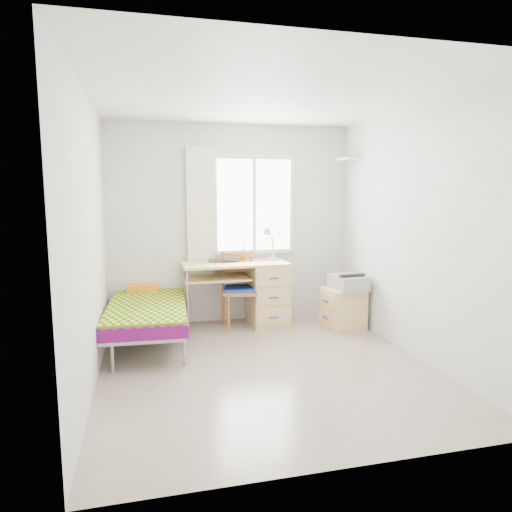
{
  "coord_description": "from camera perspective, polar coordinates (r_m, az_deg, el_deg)",
  "views": [
    {
      "loc": [
        -1.13,
        -4.2,
        1.74
      ],
      "look_at": [
        0.04,
        0.55,
        1.04
      ],
      "focal_mm": 32.0,
      "sensor_mm": 36.0,
      "label": 1
    }
  ],
  "objects": [
    {
      "name": "floating_shelf",
      "position": [
        6.19,
        11.49,
        11.8
      ],
      "size": [
        0.2,
        0.32,
        0.03
      ],
      "primitive_type": "cube",
      "color": "white",
      "rests_on": "wall_right"
    },
    {
      "name": "printer",
      "position": [
        5.84,
        11.46,
        -3.19
      ],
      "size": [
        0.41,
        0.47,
        0.19
      ],
      "rotation": [
        0.0,
        0.0,
        0.09
      ],
      "color": "#9EA0A6",
      "rests_on": "cabinet"
    },
    {
      "name": "task_lamp",
      "position": [
        5.85,
        1.85,
        2.0
      ],
      "size": [
        0.24,
        0.33,
        0.44
      ],
      "rotation": [
        0.0,
        0.0,
        -0.05
      ],
      "color": "white",
      "rests_on": "desk"
    },
    {
      "name": "wall_left",
      "position": [
        4.25,
        -20.11,
        1.73
      ],
      "size": [
        0.0,
        3.5,
        3.5
      ],
      "primitive_type": "plane",
      "rotation": [
        1.57,
        0.0,
        1.57
      ],
      "color": "silver",
      "rests_on": "ground"
    },
    {
      "name": "window",
      "position": [
        6.1,
        -0.24,
        6.38
      ],
      "size": [
        1.1,
        0.04,
        1.3
      ],
      "color": "white",
      "rests_on": "wall_back"
    },
    {
      "name": "bed",
      "position": [
        5.47,
        -13.45,
        -6.31
      ],
      "size": [
        0.97,
        1.91,
        0.81
      ],
      "rotation": [
        0.0,
        0.0,
        -0.06
      ],
      "color": "#97999F",
      "rests_on": "floor"
    },
    {
      "name": "desk",
      "position": [
        5.96,
        0.75,
        -4.32
      ],
      "size": [
        1.34,
        0.63,
        0.84
      ],
      "rotation": [
        0.0,
        0.0,
        0.01
      ],
      "color": "tan",
      "rests_on": "floor"
    },
    {
      "name": "wall_right",
      "position": [
        5.02,
        19.18,
        2.7
      ],
      "size": [
        0.0,
        3.5,
        3.5
      ],
      "primitive_type": "plane",
      "rotation": [
        1.57,
        0.0,
        -1.57
      ],
      "color": "silver",
      "rests_on": "ground"
    },
    {
      "name": "ceiling",
      "position": [
        4.43,
        1.3,
        19.37
      ],
      "size": [
        3.5,
        3.5,
        0.0
      ],
      "primitive_type": "plane",
      "rotation": [
        3.14,
        0.0,
        0.0
      ],
      "color": "white",
      "rests_on": "wall_back"
    },
    {
      "name": "cabinet",
      "position": [
        5.94,
        10.84,
        -6.46
      ],
      "size": [
        0.5,
        0.45,
        0.51
      ],
      "rotation": [
        0.0,
        0.0,
        0.07
      ],
      "color": "tan",
      "rests_on": "floor"
    },
    {
      "name": "curtain",
      "position": [
        5.93,
        -6.95,
        5.3
      ],
      "size": [
        0.35,
        0.05,
        1.7
      ],
      "primitive_type": "cube",
      "color": "beige",
      "rests_on": "wall_back"
    },
    {
      "name": "book",
      "position": [
        5.83,
        -4.27,
        -3.23
      ],
      "size": [
        0.19,
        0.25,
        0.02
      ],
      "primitive_type": "imported",
      "rotation": [
        0.0,
        0.0,
        -0.06
      ],
      "color": "gray",
      "rests_on": "desk"
    },
    {
      "name": "floor",
      "position": [
        4.68,
        1.19,
        -13.65
      ],
      "size": [
        3.5,
        3.5,
        0.0
      ],
      "primitive_type": "plane",
      "color": "#BCAD93",
      "rests_on": "ground"
    },
    {
      "name": "pen_cup",
      "position": [
        5.99,
        -1.64,
        0.04
      ],
      "size": [
        0.11,
        0.11,
        0.12
      ],
      "primitive_type": "cylinder",
      "rotation": [
        0.0,
        0.0,
        -0.2
      ],
      "color": "orange",
      "rests_on": "desk"
    },
    {
      "name": "wall_back",
      "position": [
        6.07,
        -3.06,
        4.0
      ],
      "size": [
        3.2,
        0.0,
        3.2
      ],
      "primitive_type": "plane",
      "rotation": [
        1.57,
        0.0,
        0.0
      ],
      "color": "silver",
      "rests_on": "ground"
    },
    {
      "name": "chair",
      "position": [
        5.84,
        -2.0,
        -3.64
      ],
      "size": [
        0.51,
        0.51,
        0.98
      ],
      "rotation": [
        0.0,
        0.0,
        -0.25
      ],
      "color": "#9C4F1E",
      "rests_on": "floor"
    },
    {
      "name": "laptop",
      "position": [
        5.81,
        -4.04,
        -0.66
      ],
      "size": [
        0.43,
        0.31,
        0.03
      ],
      "primitive_type": "imported",
      "rotation": [
        0.0,
        0.0,
        -0.17
      ],
      "color": "black",
      "rests_on": "desk"
    }
  ]
}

